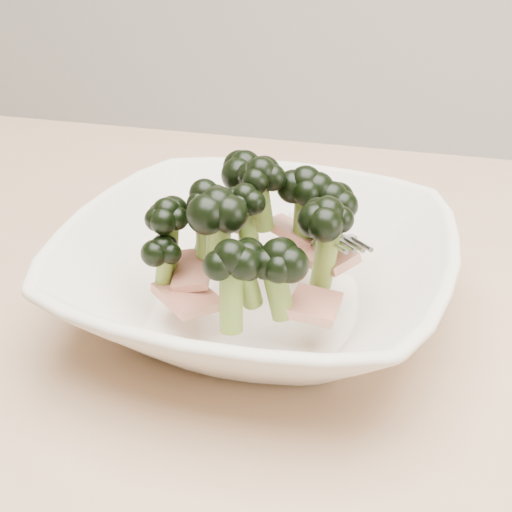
{
  "coord_description": "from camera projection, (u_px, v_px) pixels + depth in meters",
  "views": [
    {
      "loc": [
        0.02,
        -0.42,
        1.05
      ],
      "look_at": [
        -0.1,
        0.02,
        0.8
      ],
      "focal_mm": 50.0,
      "sensor_mm": 36.0,
      "label": 1
    }
  ],
  "objects": [
    {
      "name": "dining_table",
      "position": [
        369.0,
        450.0,
        0.55
      ],
      "size": [
        1.2,
        0.8,
        0.75
      ],
      "color": "tan",
      "rests_on": "ground"
    },
    {
      "name": "broccoli_dish",
      "position": [
        257.0,
        267.0,
        0.52
      ],
      "size": [
        0.3,
        0.3,
        0.12
      ],
      "color": "beige",
      "rests_on": "dining_table"
    }
  ]
}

